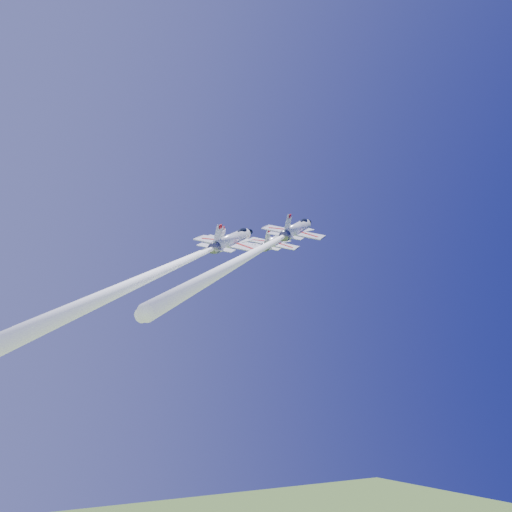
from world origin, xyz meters
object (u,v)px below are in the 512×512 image
jet_right (260,249)px  jet_slot (177,265)px  jet_lead (240,261)px  jet_left (177,263)px

jet_right → jet_slot: 12.64m
jet_lead → jet_left: jet_left is taller
jet_lead → jet_right: bearing=-54.3°
jet_left → jet_slot: 7.50m
jet_left → jet_right: 12.45m
jet_left → jet_lead: bearing=48.9°
jet_left → jet_right: (9.20, -8.26, 1.45)m
jet_lead → jet_left: 10.97m
jet_slot → jet_right: bearing=38.8°
jet_left → jet_slot: (-2.90, -6.67, -1.82)m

